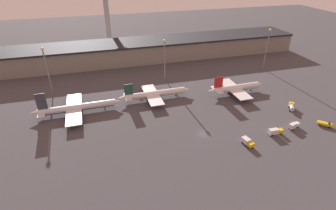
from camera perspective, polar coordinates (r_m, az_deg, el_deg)
The scene contains 14 objects.
ground at distance 123.30m, azimuth 7.69°, elevation -6.30°, with size 600.00×600.00×0.00m, color #423F44.
terminal_building at distance 212.28m, azimuth -3.57°, elevation 11.99°, with size 236.46×30.10×14.82m.
airplane_0 at distance 144.45m, azimuth -19.30°, elevation -0.56°, with size 45.88×33.63×13.66m.
airplane_1 at distance 150.22m, azimuth -3.00°, elevation 2.40°, with size 42.57×26.46×11.26m.
airplane_2 at distance 161.49m, azimuth 14.52°, elevation 3.58°, with size 36.77×28.73×11.96m.
service_vehicle_0 at distance 120.04m, azimuth 16.88°, elevation -7.65°, with size 3.75×6.33×2.90m.
service_vehicle_1 at distance 148.02m, azimuth 31.00°, elevation -3.54°, with size 6.18×6.26×2.64m.
service_vehicle_2 at distance 138.81m, azimuth 25.70°, elevation -4.01°, with size 6.49×3.69×2.92m.
service_vehicle_3 at distance 130.69m, azimuth 22.31°, elevation -5.32°, with size 6.93×2.33×3.08m.
service_vehicle_4 at distance 154.91m, azimuth 25.35°, elevation -0.34°, with size 5.42×6.68×3.07m.
lamp_post_0 at distance 165.17m, azimuth -24.98°, elevation 7.78°, with size 1.80×1.80×28.48m.
lamp_post_1 at distance 168.09m, azimuth -0.76°, elevation 10.76°, with size 1.80×1.80×27.59m.
lamp_post_2 at distance 199.65m, azimuth 20.83°, elevation 12.22°, with size 1.80×1.80×29.19m.
control_tower at distance 254.07m, azimuth -13.25°, elevation 19.31°, with size 9.00×9.00×50.76m.
Camera 1 is at (-42.82, -90.48, 72.00)m, focal length 28.00 mm.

